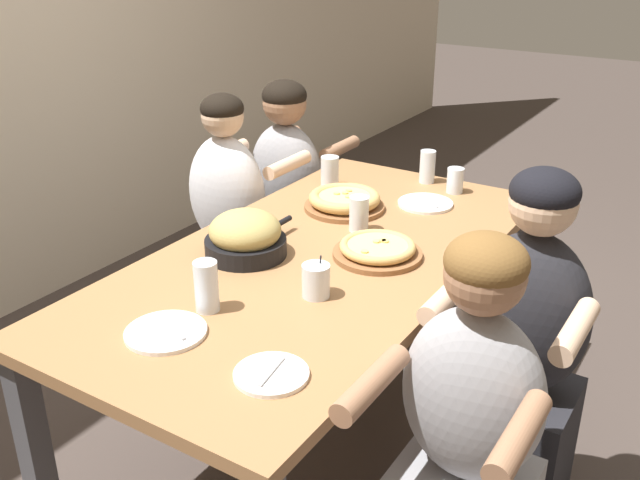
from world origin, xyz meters
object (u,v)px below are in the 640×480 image
drinking_glass_a (427,169)px  diner_near_center (520,368)px  drinking_glass_c (207,289)px  drinking_glass_e (455,182)px  pizza_board_second (344,201)px  empty_plate_b (425,203)px  empty_plate_a (271,374)px  drinking_glass_b (330,174)px  skillet_bowl (246,236)px  empty_plate_c (166,332)px  diner_far_right (287,206)px  diner_near_midleft (465,456)px  drinking_glass_d (359,216)px  diner_far_midright (230,237)px  cocktail_glass_blue (316,282)px  pizza_board_main (378,250)px

drinking_glass_a → diner_near_center: bearing=-139.5°
drinking_glass_c → drinking_glass_e: (1.28, -0.22, -0.02)m
diner_near_center → pizza_board_second: bearing=-23.2°
empty_plate_b → drinking_glass_e: bearing=-11.7°
drinking_glass_e → diner_near_center: diner_near_center is taller
empty_plate_b → drinking_glass_c: (-1.08, 0.18, 0.06)m
empty_plate_a → drinking_glass_b: drinking_glass_b is taller
skillet_bowl → empty_plate_c: 0.53m
diner_near_center → diner_far_right: bearing=-28.9°
drinking_glass_e → diner_near_midleft: diner_near_midleft is taller
diner_near_midleft → drinking_glass_d: bearing=-43.3°
diner_far_midright → diner_near_center: bearing=-13.4°
diner_far_midright → diner_near_midleft: (-0.77, -1.38, 0.00)m
pizza_board_second → diner_near_center: (-0.35, -0.83, -0.26)m
empty_plate_c → drinking_glass_c: 0.17m
diner_near_midleft → drinking_glass_e: bearing=-65.5°
empty_plate_a → diner_far_right: 1.76m
empty_plate_c → drinking_glass_c: size_ratio=1.47×
cocktail_glass_blue → drinking_glass_e: 1.04m
drinking_glass_b → drinking_glass_d: bearing=-136.0°
empty_plate_a → drinking_glass_a: drinking_glass_a is taller
cocktail_glass_blue → diner_far_right: (1.05, 0.84, -0.28)m
diner_near_midleft → diner_far_midright: bearing=-29.0°
skillet_bowl → diner_far_right: size_ratio=0.35×
skillet_bowl → diner_far_right: bearing=27.6°
pizza_board_second → diner_far_midright: 0.62m
empty_plate_c → cocktail_glass_blue: size_ratio=1.76×
cocktail_glass_blue → drinking_glass_d: size_ratio=0.98×
empty_plate_a → cocktail_glass_blue: (0.40, 0.13, 0.04)m
pizza_board_second → cocktail_glass_blue: 0.70m
drinking_glass_a → drinking_glass_b: size_ratio=1.08×
pizza_board_main → diner_near_midleft: size_ratio=0.26×
empty_plate_c → cocktail_glass_blue: bearing=-29.6°
empty_plate_a → drinking_glass_d: size_ratio=1.46×
drinking_glass_c → diner_near_center: bearing=-55.6°
drinking_glass_a → drinking_glass_e: bearing=-110.4°
pizza_board_main → diner_far_right: 1.15m
skillet_bowl → cocktail_glass_blue: 0.37m
empty_plate_a → diner_near_midleft: bearing=-58.9°
diner_far_midright → diner_near_center: (-0.33, -1.38, 0.02)m
skillet_bowl → diner_near_center: size_ratio=0.34×
pizza_board_main → diner_far_right: diner_far_right is taller
drinking_glass_c → diner_far_midright: 1.10m
skillet_bowl → empty_plate_c: (-0.51, -0.12, -0.06)m
drinking_glass_a → drinking_glass_c: 1.33m
empty_plate_c → diner_far_right: diner_far_right is taller
empty_plate_c → diner_far_right: 1.59m
skillet_bowl → drinking_glass_a: bearing=-11.6°
skillet_bowl → drinking_glass_e: skillet_bowl is taller
empty_plate_c → diner_far_right: (1.45, 0.61, -0.24)m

